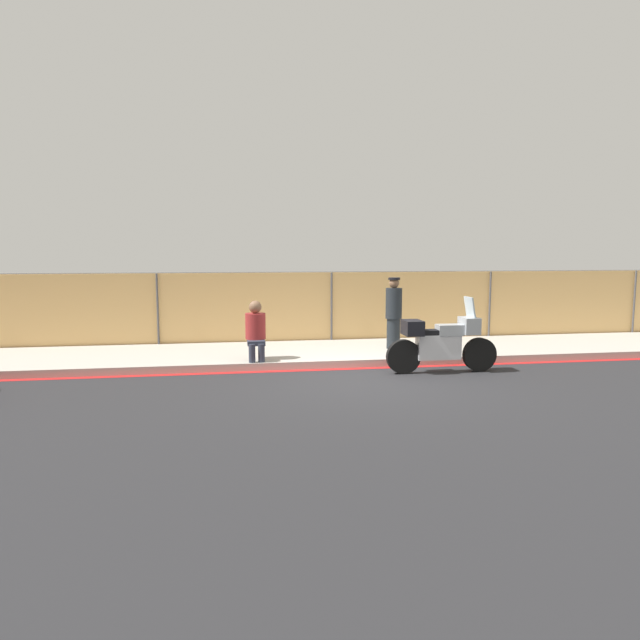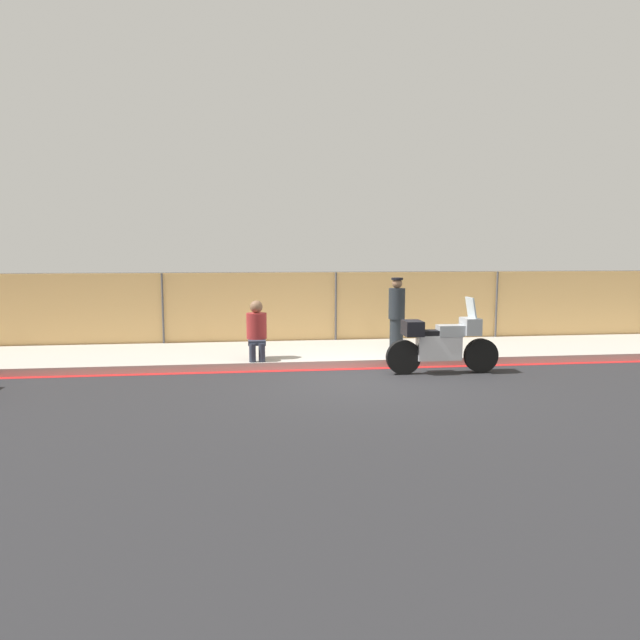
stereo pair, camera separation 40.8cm
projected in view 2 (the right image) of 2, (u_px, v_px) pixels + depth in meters
The scene contains 7 objects.
ground_plane at pixel (368, 380), 10.94m from camera, with size 120.00×120.00×0.00m, color #262628.
sidewalk at pixel (345, 352), 13.51m from camera, with size 32.62×2.90×0.16m.
curb_paint_stripe at pixel (357, 369), 12.01m from camera, with size 32.62×0.18×0.01m.
storefront_fence at pixel (335, 309), 14.93m from camera, with size 30.99×0.17×1.93m.
motorcycle at pixel (442, 343), 11.51m from camera, with size 2.32×0.51×1.55m.
officer_standing at pixel (397, 313), 13.43m from camera, with size 0.39×0.39×1.69m.
person_seated_on_curb at pixel (257, 327), 12.17m from camera, with size 0.43×0.68×1.26m.
Camera 2 is at (-2.27, -10.52, 2.45)m, focal length 32.00 mm.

